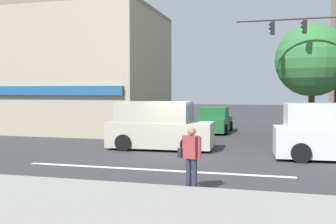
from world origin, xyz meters
The scene contains 11 objects.
ground_plane centered at (0.00, 0.00, 0.00)m, with size 120.00×120.00×0.00m, color #333335.
lane_marking_stripe centered at (0.00, -3.50, 0.00)m, with size 9.00×0.24×0.01m, color silver.
sidewalk_curb centered at (0.00, -8.50, 0.08)m, with size 40.00×5.00×0.16m, color gray.
building_left_block centered at (-10.27, 8.03, 3.88)m, with size 13.61×8.93×7.76m.
street_tree centered at (5.74, 6.21, 4.18)m, with size 3.81×3.81×6.10m.
utility_pole_near_left centered at (-8.64, 5.02, 3.77)m, with size 1.40×0.22×7.24m.
traffic_light_mast centered at (5.86, 3.70, 4.18)m, with size 4.89×0.29×6.20m.
van_crossing_center centered at (-1.11, 0.98, 1.01)m, with size 4.67×2.18×2.11m.
sedan_crossing_leftbound centered at (0.29, 8.69, 0.71)m, with size 1.92×4.12×1.58m.
van_approaching_near centered at (6.05, 0.07, 1.01)m, with size 4.71×2.26×2.11m.
pedestrian_foreground_with_bag centered at (1.77, -5.88, 0.95)m, with size 0.65×0.49×1.67m.
Camera 1 is at (3.78, -15.66, 2.58)m, focal length 42.00 mm.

